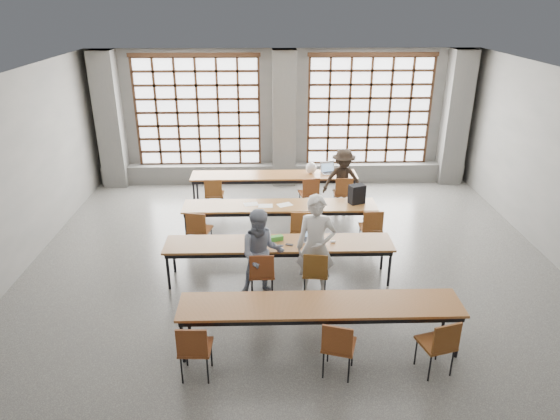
# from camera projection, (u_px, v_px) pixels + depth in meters

# --- Properties ---
(floor) EXTENTS (11.00, 11.00, 0.00)m
(floor) POSITION_uv_depth(u_px,v_px,m) (294.00, 284.00, 8.86)
(floor) COLOR #4A4A48
(floor) RESTS_ON ground
(ceiling) EXTENTS (11.00, 11.00, 0.00)m
(ceiling) POSITION_uv_depth(u_px,v_px,m) (297.00, 84.00, 7.47)
(ceiling) COLOR silver
(ceiling) RESTS_ON floor
(wall_back) EXTENTS (10.00, 0.00, 10.00)m
(wall_back) POSITION_uv_depth(u_px,v_px,m) (284.00, 117.00, 13.21)
(wall_back) COLOR slate
(wall_back) RESTS_ON floor
(column_left) EXTENTS (0.60, 0.55, 3.50)m
(column_left) POSITION_uv_depth(u_px,v_px,m) (110.00, 120.00, 12.84)
(column_left) COLOR #5C5C5A
(column_left) RESTS_ON floor
(column_mid) EXTENTS (0.60, 0.55, 3.50)m
(column_mid) POSITION_uv_depth(u_px,v_px,m) (284.00, 119.00, 12.95)
(column_mid) COLOR #5C5C5A
(column_mid) RESTS_ON floor
(column_right) EXTENTS (0.60, 0.55, 3.50)m
(column_right) POSITION_uv_depth(u_px,v_px,m) (456.00, 118.00, 13.06)
(column_right) COLOR #5C5C5A
(column_right) RESTS_ON floor
(window_left) EXTENTS (3.32, 0.12, 3.00)m
(window_left) POSITION_uv_depth(u_px,v_px,m) (198.00, 112.00, 13.02)
(window_left) COLOR white
(window_left) RESTS_ON wall_back
(window_right) EXTENTS (3.32, 0.12, 3.00)m
(window_right) POSITION_uv_depth(u_px,v_px,m) (369.00, 111.00, 13.13)
(window_right) COLOR white
(window_right) RESTS_ON wall_back
(sill_ledge) EXTENTS (9.80, 0.35, 0.50)m
(sill_ledge) POSITION_uv_depth(u_px,v_px,m) (284.00, 173.00, 13.62)
(sill_ledge) COLOR #5C5C5A
(sill_ledge) RESTS_ON floor
(desk_row_a) EXTENTS (4.00, 0.70, 0.73)m
(desk_row_a) POSITION_uv_depth(u_px,v_px,m) (274.00, 177.00, 12.09)
(desk_row_a) COLOR brown
(desk_row_a) RESTS_ON floor
(desk_row_b) EXTENTS (4.00, 0.70, 0.73)m
(desk_row_b) POSITION_uv_depth(u_px,v_px,m) (280.00, 208.00, 10.35)
(desk_row_b) COLOR brown
(desk_row_b) RESTS_ON floor
(desk_row_c) EXTENTS (4.00, 0.70, 0.73)m
(desk_row_c) POSITION_uv_depth(u_px,v_px,m) (279.00, 246.00, 8.77)
(desk_row_c) COLOR brown
(desk_row_c) RESTS_ON floor
(desk_row_d) EXTENTS (4.00, 0.70, 0.73)m
(desk_row_d) POSITION_uv_depth(u_px,v_px,m) (320.00, 308.00, 7.04)
(desk_row_d) COLOR brown
(desk_row_d) RESTS_ON floor
(chair_back_left) EXTENTS (0.42, 0.43, 0.88)m
(chair_back_left) POSITION_uv_depth(u_px,v_px,m) (214.00, 192.00, 11.52)
(chair_back_left) COLOR brown
(chair_back_left) RESTS_ON floor
(chair_back_mid) EXTENTS (0.49, 0.50, 0.88)m
(chair_back_mid) POSITION_uv_depth(u_px,v_px,m) (310.00, 191.00, 11.58)
(chair_back_mid) COLOR brown
(chair_back_mid) RESTS_ON floor
(chair_back_right) EXTENTS (0.42, 0.43, 0.88)m
(chair_back_right) POSITION_uv_depth(u_px,v_px,m) (343.00, 191.00, 11.60)
(chair_back_right) COLOR brown
(chair_back_right) RESTS_ON floor
(chair_mid_left) EXTENTS (0.50, 0.50, 0.88)m
(chair_mid_left) POSITION_uv_depth(u_px,v_px,m) (198.00, 227.00, 9.78)
(chair_mid_left) COLOR brown
(chair_mid_left) RESTS_ON floor
(chair_mid_centre) EXTENTS (0.44, 0.44, 0.88)m
(chair_mid_centre) POSITION_uv_depth(u_px,v_px,m) (301.00, 226.00, 9.83)
(chair_mid_centre) COLOR brown
(chair_mid_centre) RESTS_ON floor
(chair_mid_right) EXTENTS (0.42, 0.43, 0.88)m
(chair_mid_right) POSITION_uv_depth(u_px,v_px,m) (371.00, 225.00, 9.87)
(chair_mid_right) COLOR brown
(chair_mid_right) RESTS_ON floor
(chair_front_left) EXTENTS (0.43, 0.43, 0.88)m
(chair_front_left) POSITION_uv_depth(u_px,v_px,m) (262.00, 271.00, 8.24)
(chair_front_left) COLOR brown
(chair_front_left) RESTS_ON floor
(chair_front_right) EXTENTS (0.47, 0.47, 0.88)m
(chair_front_right) POSITION_uv_depth(u_px,v_px,m) (315.00, 270.00, 8.26)
(chair_front_right) COLOR brown
(chair_front_right) RESTS_ON floor
(chair_near_left) EXTENTS (0.44, 0.44, 0.88)m
(chair_near_left) POSITION_uv_depth(u_px,v_px,m) (194.00, 346.00, 6.47)
(chair_near_left) COLOR brown
(chair_near_left) RESTS_ON floor
(chair_near_mid) EXTENTS (0.53, 0.53, 0.88)m
(chair_near_mid) POSITION_uv_depth(u_px,v_px,m) (338.00, 343.00, 6.52)
(chair_near_mid) COLOR brown
(chair_near_mid) RESTS_ON floor
(chair_near_right) EXTENTS (0.52, 0.52, 0.88)m
(chair_near_right) POSITION_uv_depth(u_px,v_px,m) (440.00, 342.00, 6.56)
(chair_near_right) COLOR maroon
(chair_near_right) RESTS_ON floor
(student_male) EXTENTS (0.72, 0.54, 1.80)m
(student_male) POSITION_uv_depth(u_px,v_px,m) (316.00, 247.00, 8.24)
(student_male) COLOR silver
(student_male) RESTS_ON floor
(student_female) EXTENTS (0.82, 0.67, 1.56)m
(student_female) POSITION_uv_depth(u_px,v_px,m) (262.00, 254.00, 8.26)
(student_female) COLOR navy
(student_female) RESTS_ON floor
(student_back) EXTENTS (1.04, 0.69, 1.50)m
(student_back) POSITION_uv_depth(u_px,v_px,m) (343.00, 180.00, 11.63)
(student_back) COLOR black
(student_back) RESTS_ON floor
(laptop_front) EXTENTS (0.46, 0.43, 0.26)m
(laptop_front) POSITION_uv_depth(u_px,v_px,m) (311.00, 236.00, 8.83)
(laptop_front) COLOR silver
(laptop_front) RESTS_ON desk_row_c
(laptop_back) EXTENTS (0.43, 0.39, 0.26)m
(laptop_back) POSITION_uv_depth(u_px,v_px,m) (328.00, 170.00, 12.17)
(laptop_back) COLOR silver
(laptop_back) RESTS_ON desk_row_a
(mouse) EXTENTS (0.11, 0.08, 0.04)m
(mouse) POSITION_uv_depth(u_px,v_px,m) (333.00, 241.00, 8.75)
(mouse) COLOR white
(mouse) RESTS_ON desk_row_c
(green_box) EXTENTS (0.27, 0.16, 0.09)m
(green_box) POSITION_uv_depth(u_px,v_px,m) (276.00, 238.00, 8.80)
(green_box) COLOR green
(green_box) RESTS_ON desk_row_c
(phone) EXTENTS (0.14, 0.10, 0.01)m
(phone) POSITION_uv_depth(u_px,v_px,m) (289.00, 245.00, 8.66)
(phone) COLOR black
(phone) RESTS_ON desk_row_c
(paper_sheet_a) EXTENTS (0.33, 0.27, 0.00)m
(paper_sheet_a) POSITION_uv_depth(u_px,v_px,m) (251.00, 204.00, 10.35)
(paper_sheet_a) COLOR white
(paper_sheet_a) RESTS_ON desk_row_b
(paper_sheet_b) EXTENTS (0.30, 0.21, 0.00)m
(paper_sheet_b) POSITION_uv_depth(u_px,v_px,m) (265.00, 206.00, 10.27)
(paper_sheet_b) COLOR white
(paper_sheet_b) RESTS_ON desk_row_b
(paper_sheet_c) EXTENTS (0.36, 0.31, 0.00)m
(paper_sheet_c) POSITION_uv_depth(u_px,v_px,m) (285.00, 205.00, 10.32)
(paper_sheet_c) COLOR white
(paper_sheet_c) RESTS_ON desk_row_b
(backpack) EXTENTS (0.37, 0.31, 0.40)m
(backpack) POSITION_uv_depth(u_px,v_px,m) (357.00, 194.00, 10.33)
(backpack) COLOR black
(backpack) RESTS_ON desk_row_b
(plastic_bag) EXTENTS (0.32, 0.29, 0.29)m
(plastic_bag) POSITION_uv_depth(u_px,v_px,m) (311.00, 168.00, 12.07)
(plastic_bag) COLOR white
(plastic_bag) RESTS_ON desk_row_a
(red_pouch) EXTENTS (0.22, 0.15, 0.06)m
(red_pouch) POSITION_uv_depth(u_px,v_px,m) (195.00, 344.00, 6.56)
(red_pouch) COLOR #AE2A15
(red_pouch) RESTS_ON chair_near_left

